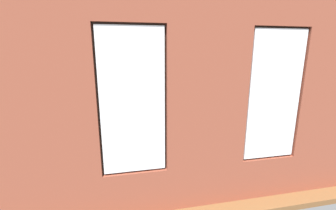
{
  "coord_description": "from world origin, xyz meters",
  "views": [
    {
      "loc": [
        1.23,
        5.61,
        2.44
      ],
      "look_at": [
        0.14,
        0.4,
        1.15
      ],
      "focal_mm": 24.0,
      "sensor_mm": 36.0,
      "label": 1
    }
  ],
  "objects_px": {
    "table_plant_small": "(168,121)",
    "couch_by_window": "(152,169)",
    "potted_plant_mid_room_small": "(192,117)",
    "remote_silver": "(158,129)",
    "remote_black": "(145,127)",
    "cup_ceramic": "(153,126)",
    "potted_plant_foreground_right": "(84,109)",
    "potted_plant_corner_far_left": "(314,134)",
    "media_console": "(59,145)",
    "coffee_table": "(153,130)",
    "couch_left": "(260,130)",
    "tv_flatscreen": "(56,120)",
    "potted_plant_between_couches": "(221,151)",
    "candle_jar": "(135,128)"
  },
  "relations": [
    {
      "from": "couch_by_window",
      "to": "potted_plant_mid_room_small",
      "type": "xyz_separation_m",
      "value": [
        -1.57,
        -2.54,
        0.16
      ]
    },
    {
      "from": "candle_jar",
      "to": "remote_black",
      "type": "bearing_deg",
      "value": -141.09
    },
    {
      "from": "couch_left",
      "to": "potted_plant_mid_room_small",
      "type": "height_order",
      "value": "couch_left"
    },
    {
      "from": "remote_black",
      "to": "potted_plant_foreground_right",
      "type": "relative_size",
      "value": 0.19
    },
    {
      "from": "couch_by_window",
      "to": "remote_silver",
      "type": "bearing_deg",
      "value": -103.32
    },
    {
      "from": "remote_silver",
      "to": "potted_plant_corner_far_left",
      "type": "xyz_separation_m",
      "value": [
        -2.9,
        1.87,
        0.32
      ]
    },
    {
      "from": "potted_plant_between_couches",
      "to": "cup_ceramic",
      "type": "bearing_deg",
      "value": -60.09
    },
    {
      "from": "couch_left",
      "to": "tv_flatscreen",
      "type": "distance_m",
      "value": 5.23
    },
    {
      "from": "media_console",
      "to": "tv_flatscreen",
      "type": "relative_size",
      "value": 1.14
    },
    {
      "from": "remote_black",
      "to": "cup_ceramic",
      "type": "bearing_deg",
      "value": 163.42
    },
    {
      "from": "coffee_table",
      "to": "remote_black",
      "type": "height_order",
      "value": "remote_black"
    },
    {
      "from": "coffee_table",
      "to": "remote_black",
      "type": "relative_size",
      "value": 9.34
    },
    {
      "from": "coffee_table",
      "to": "remote_black",
      "type": "xyz_separation_m",
      "value": [
        0.2,
        -0.1,
        0.06
      ]
    },
    {
      "from": "media_console",
      "to": "potted_plant_foreground_right",
      "type": "distance_m",
      "value": 2.1
    },
    {
      "from": "cup_ceramic",
      "to": "remote_silver",
      "type": "height_order",
      "value": "cup_ceramic"
    },
    {
      "from": "couch_left",
      "to": "potted_plant_mid_room_small",
      "type": "bearing_deg",
      "value": -126.54
    },
    {
      "from": "cup_ceramic",
      "to": "potted_plant_mid_room_small",
      "type": "xyz_separation_m",
      "value": [
        -1.27,
        -0.65,
        -0.01
      ]
    },
    {
      "from": "couch_left",
      "to": "candle_jar",
      "type": "xyz_separation_m",
      "value": [
        3.35,
        -0.33,
        0.19
      ]
    },
    {
      "from": "remote_black",
      "to": "table_plant_small",
      "type": "bearing_deg",
      "value": -165.72
    },
    {
      "from": "media_console",
      "to": "potted_plant_between_couches",
      "type": "xyz_separation_m",
      "value": [
        -3.37,
        1.71,
        0.3
      ]
    },
    {
      "from": "couch_by_window",
      "to": "cup_ceramic",
      "type": "bearing_deg",
      "value": -99.01
    },
    {
      "from": "cup_ceramic",
      "to": "potted_plant_foreground_right",
      "type": "height_order",
      "value": "potted_plant_foreground_right"
    },
    {
      "from": "coffee_table",
      "to": "potted_plant_foreground_right",
      "type": "relative_size",
      "value": 1.8
    },
    {
      "from": "potted_plant_foreground_right",
      "to": "couch_left",
      "type": "bearing_deg",
      "value": 154.18
    },
    {
      "from": "cup_ceramic",
      "to": "remote_black",
      "type": "bearing_deg",
      "value": -27.19
    },
    {
      "from": "cup_ceramic",
      "to": "potted_plant_mid_room_small",
      "type": "bearing_deg",
      "value": -152.87
    },
    {
      "from": "remote_black",
      "to": "tv_flatscreen",
      "type": "height_order",
      "value": "tv_flatscreen"
    },
    {
      "from": "cup_ceramic",
      "to": "table_plant_small",
      "type": "bearing_deg",
      "value": -161.9
    },
    {
      "from": "remote_black",
      "to": "media_console",
      "type": "distance_m",
      "value": 2.14
    },
    {
      "from": "table_plant_small",
      "to": "couch_by_window",
      "type": "bearing_deg",
      "value": 70.11
    },
    {
      "from": "potted_plant_between_couches",
      "to": "table_plant_small",
      "type": "bearing_deg",
      "value": -72.55
    },
    {
      "from": "remote_silver",
      "to": "tv_flatscreen",
      "type": "relative_size",
      "value": 0.15
    },
    {
      "from": "cup_ceramic",
      "to": "potted_plant_corner_far_left",
      "type": "height_order",
      "value": "potted_plant_corner_far_left"
    },
    {
      "from": "couch_by_window",
      "to": "potted_plant_mid_room_small",
      "type": "distance_m",
      "value": 2.99
    },
    {
      "from": "potted_plant_corner_far_left",
      "to": "table_plant_small",
      "type": "bearing_deg",
      "value": -39.65
    },
    {
      "from": "media_console",
      "to": "potted_plant_foreground_right",
      "type": "height_order",
      "value": "potted_plant_foreground_right"
    },
    {
      "from": "potted_plant_mid_room_small",
      "to": "couch_by_window",
      "type": "bearing_deg",
      "value": 58.35
    },
    {
      "from": "tv_flatscreen",
      "to": "coffee_table",
      "type": "bearing_deg",
      "value": -176.79
    },
    {
      "from": "candle_jar",
      "to": "media_console",
      "type": "height_order",
      "value": "candle_jar"
    },
    {
      "from": "remote_silver",
      "to": "potted_plant_mid_room_small",
      "type": "distance_m",
      "value": 1.38
    },
    {
      "from": "couch_left",
      "to": "remote_black",
      "type": "height_order",
      "value": "couch_left"
    },
    {
      "from": "candle_jar",
      "to": "couch_left",
      "type": "bearing_deg",
      "value": 174.45
    },
    {
      "from": "remote_black",
      "to": "remote_silver",
      "type": "bearing_deg",
      "value": 155.38
    },
    {
      "from": "potted_plant_corner_far_left",
      "to": "couch_left",
      "type": "bearing_deg",
      "value": -84.88
    },
    {
      "from": "potted_plant_between_couches",
      "to": "potted_plant_corner_far_left",
      "type": "distance_m",
      "value": 1.98
    },
    {
      "from": "couch_by_window",
      "to": "potted_plant_foreground_right",
      "type": "relative_size",
      "value": 2.06
    },
    {
      "from": "media_console",
      "to": "potted_plant_mid_room_small",
      "type": "xyz_separation_m",
      "value": [
        -3.58,
        -0.78,
        0.25
      ]
    },
    {
      "from": "couch_left",
      "to": "coffee_table",
      "type": "height_order",
      "value": "couch_left"
    },
    {
      "from": "potted_plant_mid_room_small",
      "to": "remote_silver",
      "type": "bearing_deg",
      "value": 33.9
    },
    {
      "from": "coffee_table",
      "to": "potted_plant_between_couches",
      "type": "distance_m",
      "value": 2.13
    }
  ]
}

